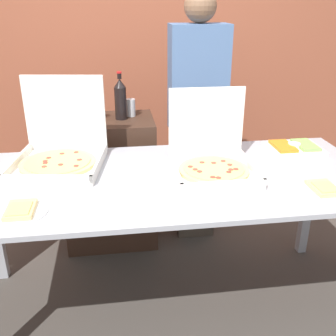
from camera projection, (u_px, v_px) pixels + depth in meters
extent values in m
plane|color=#423D38|center=(168.00, 305.00, 2.42)|extent=(16.00, 16.00, 0.00)
cube|color=#9E5138|center=(141.00, 41.00, 3.41)|extent=(10.00, 0.06, 2.80)
cube|color=#A8AAB2|center=(168.00, 179.00, 2.08)|extent=(2.23, 0.97, 0.02)
cube|color=#A8AAB2|center=(308.00, 200.00, 2.78)|extent=(0.06, 0.06, 0.85)
cube|color=silver|center=(58.00, 166.00, 2.18)|extent=(0.54, 0.54, 0.02)
cube|color=silver|center=(46.00, 179.00, 1.95)|extent=(0.47, 0.09, 0.04)
cube|color=silver|center=(17.00, 161.00, 2.17)|extent=(0.09, 0.47, 0.04)
cube|color=silver|center=(99.00, 162.00, 2.16)|extent=(0.09, 0.47, 0.04)
cube|color=silver|center=(65.00, 114.00, 2.31)|extent=(0.47, 0.09, 0.45)
cylinder|color=#E5C17A|center=(58.00, 163.00, 2.17)|extent=(0.42, 0.42, 0.02)
cylinder|color=#EFCC70|center=(58.00, 161.00, 2.16)|extent=(0.36, 0.36, 0.00)
cylinder|color=#C13D2D|center=(79.00, 160.00, 2.18)|extent=(0.03, 0.03, 0.00)
cylinder|color=#C13D2D|center=(76.00, 152.00, 2.29)|extent=(0.03, 0.03, 0.00)
cylinder|color=#C13D2D|center=(62.00, 154.00, 2.27)|extent=(0.03, 0.03, 0.00)
cylinder|color=#C13D2D|center=(49.00, 158.00, 2.21)|extent=(0.03, 0.03, 0.00)
cylinder|color=#C13D2D|center=(45.00, 161.00, 2.16)|extent=(0.03, 0.03, 0.00)
cylinder|color=#C13D2D|center=(45.00, 163.00, 2.14)|extent=(0.03, 0.03, 0.00)
cylinder|color=#C13D2D|center=(44.00, 167.00, 2.09)|extent=(0.03, 0.03, 0.00)
cylinder|color=#C13D2D|center=(61.00, 165.00, 2.12)|extent=(0.03, 0.03, 0.00)
cylinder|color=#C13D2D|center=(76.00, 166.00, 2.10)|extent=(0.03, 0.03, 0.00)
cube|color=silver|center=(214.00, 173.00, 2.09)|extent=(0.43, 0.43, 0.02)
cube|color=silver|center=(224.00, 185.00, 1.89)|extent=(0.42, 0.02, 0.04)
cube|color=silver|center=(176.00, 170.00, 2.05)|extent=(0.02, 0.42, 0.04)
cube|color=silver|center=(251.00, 166.00, 2.10)|extent=(0.02, 0.42, 0.04)
cube|color=silver|center=(206.00, 123.00, 2.21)|extent=(0.42, 0.02, 0.40)
cylinder|color=#E5C17A|center=(214.00, 170.00, 2.08)|extent=(0.37, 0.37, 0.02)
cylinder|color=#EFCC70|center=(214.00, 168.00, 2.08)|extent=(0.32, 0.32, 0.00)
cylinder|color=#C13D2D|center=(236.00, 169.00, 2.06)|extent=(0.03, 0.03, 0.00)
cylinder|color=#C13D2D|center=(230.00, 165.00, 2.11)|extent=(0.03, 0.03, 0.00)
cylinder|color=#C13D2D|center=(223.00, 161.00, 2.16)|extent=(0.03, 0.03, 0.00)
cylinder|color=#C13D2D|center=(214.00, 163.00, 2.14)|extent=(0.03, 0.03, 0.00)
cylinder|color=#C13D2D|center=(202.00, 162.00, 2.14)|extent=(0.03, 0.03, 0.00)
cylinder|color=#C13D2D|center=(190.00, 167.00, 2.09)|extent=(0.03, 0.03, 0.00)
cylinder|color=#C13D2D|center=(195.00, 169.00, 2.06)|extent=(0.03, 0.03, 0.00)
cylinder|color=#C13D2D|center=(200.00, 171.00, 2.03)|extent=(0.03, 0.03, 0.00)
cylinder|color=#C13D2D|center=(213.00, 177.00, 1.97)|extent=(0.03, 0.03, 0.00)
cylinder|color=#C13D2D|center=(218.00, 178.00, 1.96)|extent=(0.03, 0.03, 0.00)
cylinder|color=#C13D2D|center=(229.00, 172.00, 2.03)|extent=(0.03, 0.03, 0.00)
cylinder|color=#C13D2D|center=(231.00, 169.00, 2.05)|extent=(0.03, 0.03, 0.00)
cylinder|color=white|center=(21.00, 212.00, 1.72)|extent=(0.23, 0.23, 0.01)
cube|color=#E5C17A|center=(20.00, 210.00, 1.72)|extent=(0.12, 0.17, 0.02)
cube|color=#EFCC70|center=(19.00, 209.00, 1.70)|extent=(0.09, 0.12, 0.01)
cylinder|color=white|center=(323.00, 191.00, 1.92)|extent=(0.23, 0.23, 0.01)
cube|color=#E5C17A|center=(324.00, 188.00, 1.91)|extent=(0.12, 0.17, 0.02)
cube|color=#EFCC70|center=(325.00, 187.00, 1.90)|extent=(0.09, 0.12, 0.01)
cube|color=white|center=(294.00, 149.00, 2.41)|extent=(0.32, 0.25, 0.03)
cube|color=orange|center=(283.00, 146.00, 2.39)|extent=(0.11, 0.20, 0.02)
cube|color=#8CC65B|center=(305.00, 145.00, 2.41)|extent=(0.11, 0.20, 0.02)
cylinder|color=white|center=(294.00, 145.00, 2.40)|extent=(0.07, 0.07, 0.02)
cube|color=#382319|center=(110.00, 182.00, 2.93)|extent=(0.66, 0.46, 0.97)
cylinder|color=black|center=(121.00, 103.00, 2.71)|extent=(0.08, 0.08, 0.22)
cone|color=black|center=(120.00, 83.00, 2.65)|extent=(0.08, 0.08, 0.06)
cylinder|color=black|center=(119.00, 76.00, 2.63)|extent=(0.03, 0.03, 0.04)
cylinder|color=red|center=(119.00, 72.00, 2.62)|extent=(0.03, 0.03, 0.01)
cylinder|color=silver|center=(131.00, 108.00, 2.79)|extent=(0.07, 0.07, 0.12)
cylinder|color=silver|center=(130.00, 99.00, 2.77)|extent=(0.06, 0.06, 0.00)
cylinder|color=gold|center=(97.00, 110.00, 2.73)|extent=(0.07, 0.07, 0.12)
cylinder|color=silver|center=(97.00, 101.00, 2.70)|extent=(0.06, 0.06, 0.00)
cube|color=#473D33|center=(195.00, 182.00, 3.04)|extent=(0.28, 0.20, 0.87)
cube|color=#4C6B99|center=(198.00, 79.00, 2.73)|extent=(0.40, 0.22, 0.72)
sphere|color=brown|center=(200.00, 6.00, 2.54)|extent=(0.21, 0.21, 0.21)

